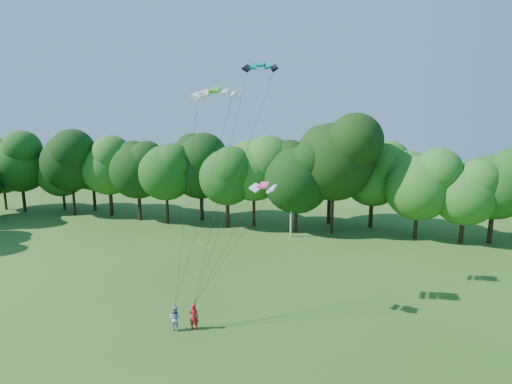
# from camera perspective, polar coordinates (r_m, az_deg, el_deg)

# --- Properties ---
(utility_pole) EXTENTS (1.66, 0.73, 8.78)m
(utility_pole) POSITION_cam_1_polar(r_m,az_deg,el_deg) (49.74, 5.04, -1.42)
(utility_pole) COLOR silver
(utility_pole) RESTS_ON ground
(kite_flyer_left) EXTENTS (0.73, 0.52, 1.90)m
(kite_flyer_left) POSITION_cam_1_polar(r_m,az_deg,el_deg) (29.68, -8.86, -17.20)
(kite_flyer_left) COLOR #AB161B
(kite_flyer_left) RESTS_ON ground
(kite_flyer_right) EXTENTS (0.91, 0.74, 1.75)m
(kite_flyer_right) POSITION_cam_1_polar(r_m,az_deg,el_deg) (29.88, -11.48, -17.25)
(kite_flyer_right) COLOR #9FB2DD
(kite_flyer_right) RESTS_ON ground
(kite_teal) EXTENTS (2.73, 1.46, 0.60)m
(kite_teal) POSITION_cam_1_polar(r_m,az_deg,el_deg) (32.37, 0.67, 17.83)
(kite_teal) COLOR #04857B
(kite_teal) RESTS_ON ground
(kite_green) EXTENTS (3.18, 1.70, 0.54)m
(kite_green) POSITION_cam_1_polar(r_m,az_deg,el_deg) (28.89, -5.91, 14.28)
(kite_green) COLOR #34CE1E
(kite_green) RESTS_ON ground
(kite_pink) EXTENTS (1.99, 1.26, 0.37)m
(kite_pink) POSITION_cam_1_polar(r_m,az_deg,el_deg) (27.80, 1.09, 0.98)
(kite_pink) COLOR #F34388
(kite_pink) RESTS_ON ground
(tree_back_west) EXTENTS (8.49, 8.49, 12.35)m
(tree_back_west) POSITION_cam_1_polar(r_m,az_deg,el_deg) (68.91, -22.41, 3.82)
(tree_back_west) COLOR #302113
(tree_back_west) RESTS_ON ground
(tree_back_center) EXTENTS (10.89, 10.89, 15.85)m
(tree_back_center) POSITION_cam_1_polar(r_m,az_deg,el_deg) (51.47, 11.12, 4.90)
(tree_back_center) COLOR black
(tree_back_center) RESTS_ON ground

